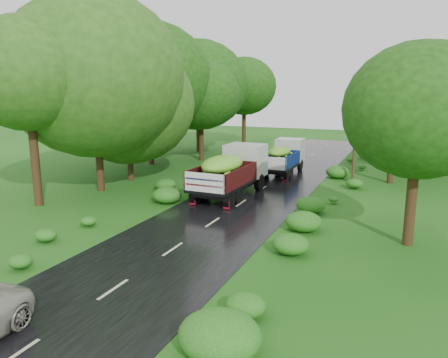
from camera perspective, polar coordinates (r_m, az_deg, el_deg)
The scene contains 9 objects.
ground at distance 15.41m, azimuth -14.26°, elevation -13.84°, with size 120.00×120.00×0.00m, color #164C10.
road at distance 19.28m, azimuth -5.22°, elevation -8.14°, with size 6.50×80.00×0.02m, color black.
road_lines at distance 20.11m, azimuth -3.87°, elevation -7.22°, with size 0.12×69.60×0.00m.
truck_near at distance 26.89m, azimuth 1.14°, elevation 1.32°, with size 2.70×7.08×2.94m.
truck_far at distance 34.04m, azimuth 7.83°, elevation 3.07°, with size 2.19×6.07×2.55m.
utility_pole at distance 31.66m, azimuth 16.81°, elevation 6.11°, with size 1.25×0.31×7.16m.
trees_left at distance 36.56m, azimuth -8.40°, elevation 11.91°, with size 7.42×32.55×9.45m.
trees_right at distance 34.73m, azimuth 24.48°, elevation 8.80°, with size 6.78×30.38×7.41m.
shrubs at distance 27.11m, azimuth 3.75°, elevation -1.46°, with size 11.90×44.00×0.70m.
Camera 1 is at (8.63, -10.93, 6.59)m, focal length 35.00 mm.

